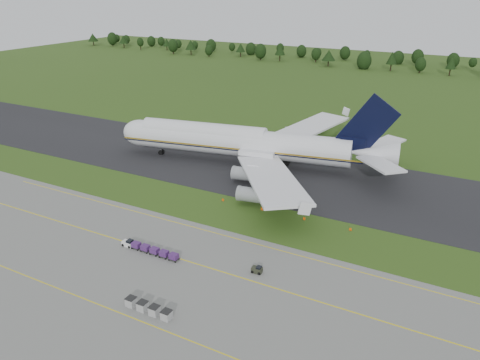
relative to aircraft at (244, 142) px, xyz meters
The scene contains 10 objects.
ground 33.68m from the aircraft, 66.12° to the right, with size 600.00×600.00×0.00m, color #2C4916.
apron 65.89m from the aircraft, 78.24° to the right, with size 300.00×52.00×0.06m, color slate.
taxiway 15.09m from the aircraft, ahead, with size 300.00×40.00×0.08m, color black.
apron_markings 59.07m from the aircraft, 76.84° to the right, with size 300.00×30.20×0.01m.
tree_line 188.19m from the aircraft, 87.43° to the left, with size 529.84×23.33×11.76m.
aircraft is the anchor object (origin of this frame).
baggage_train 53.81m from the aircraft, 83.23° to the right, with size 13.50×1.43×1.38m.
utility_cart 57.23m from the aircraft, 60.12° to the right, with size 2.01×1.36×1.07m.
uld_row 70.34m from the aircraft, 75.31° to the right, with size 8.77×1.57×1.56m.
edge_markers 35.09m from the aircraft, 47.50° to the right, with size 32.37×0.30×0.60m.
Camera 1 is at (46.55, -85.22, 49.51)m, focal length 35.00 mm.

